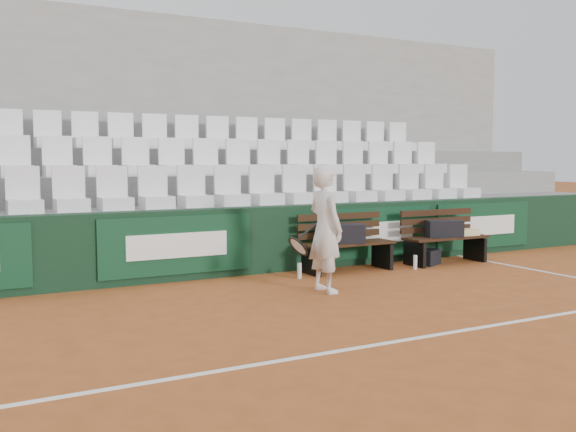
{
  "coord_description": "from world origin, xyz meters",
  "views": [
    {
      "loc": [
        -3.01,
        -4.73,
        1.71
      ],
      "look_at": [
        0.79,
        2.4,
        1.0
      ],
      "focal_mm": 40.0,
      "sensor_mm": 36.0,
      "label": 1
    }
  ],
  "objects_px": {
    "sports_bag_left": "(342,234)",
    "sports_bag_ground": "(429,257)",
    "water_bottle_far": "(415,262)",
    "tennis_player": "(325,229)",
    "bench_left": "(348,257)",
    "water_bottle_near": "(299,271)",
    "bench_right": "(446,250)",
    "sports_bag_right": "(444,229)"
  },
  "relations": [
    {
      "from": "sports_bag_left",
      "to": "sports_bag_ground",
      "type": "xyz_separation_m",
      "value": [
        1.65,
        -0.07,
        -0.47
      ]
    },
    {
      "from": "water_bottle_far",
      "to": "tennis_player",
      "type": "height_order",
      "value": "tennis_player"
    },
    {
      "from": "bench_left",
      "to": "water_bottle_near",
      "type": "height_order",
      "value": "bench_left"
    },
    {
      "from": "water_bottle_far",
      "to": "bench_right",
      "type": "bearing_deg",
      "value": 15.39
    },
    {
      "from": "sports_bag_left",
      "to": "sports_bag_ground",
      "type": "distance_m",
      "value": 1.72
    },
    {
      "from": "sports_bag_right",
      "to": "water_bottle_near",
      "type": "distance_m",
      "value": 2.77
    },
    {
      "from": "sports_bag_right",
      "to": "tennis_player",
      "type": "relative_size",
      "value": 0.35
    },
    {
      "from": "bench_right",
      "to": "sports_bag_right",
      "type": "distance_m",
      "value": 0.37
    },
    {
      "from": "bench_right",
      "to": "sports_bag_right",
      "type": "relative_size",
      "value": 2.57
    },
    {
      "from": "sports_bag_ground",
      "to": "water_bottle_far",
      "type": "bearing_deg",
      "value": -153.35
    },
    {
      "from": "sports_bag_left",
      "to": "sports_bag_right",
      "type": "bearing_deg",
      "value": -3.68
    },
    {
      "from": "water_bottle_near",
      "to": "bench_left",
      "type": "bearing_deg",
      "value": 10.78
    },
    {
      "from": "water_bottle_far",
      "to": "tennis_player",
      "type": "xyz_separation_m",
      "value": [
        -2.14,
        -0.8,
        0.71
      ]
    },
    {
      "from": "bench_right",
      "to": "sports_bag_right",
      "type": "height_order",
      "value": "sports_bag_right"
    },
    {
      "from": "sports_bag_right",
      "to": "water_bottle_far",
      "type": "bearing_deg",
      "value": -166.0
    },
    {
      "from": "bench_right",
      "to": "tennis_player",
      "type": "xyz_separation_m",
      "value": [
        -2.97,
        -1.03,
        0.6
      ]
    },
    {
      "from": "bench_right",
      "to": "water_bottle_far",
      "type": "xyz_separation_m",
      "value": [
        -0.82,
        -0.23,
        -0.11
      ]
    },
    {
      "from": "sports_bag_ground",
      "to": "water_bottle_far",
      "type": "distance_m",
      "value": 0.54
    },
    {
      "from": "bench_right",
      "to": "sports_bag_ground",
      "type": "relative_size",
      "value": 3.66
    },
    {
      "from": "bench_right",
      "to": "sports_bag_left",
      "type": "xyz_separation_m",
      "value": [
        -1.99,
        0.08,
        0.37
      ]
    },
    {
      "from": "water_bottle_near",
      "to": "sports_bag_right",
      "type": "bearing_deg",
      "value": 0.41
    },
    {
      "from": "bench_left",
      "to": "bench_right",
      "type": "bearing_deg",
      "value": -3.76
    },
    {
      "from": "water_bottle_far",
      "to": "sports_bag_right",
      "type": "bearing_deg",
      "value": 14.0
    },
    {
      "from": "sports_bag_left",
      "to": "water_bottle_near",
      "type": "bearing_deg",
      "value": -170.07
    },
    {
      "from": "bench_right",
      "to": "sports_bag_left",
      "type": "relative_size",
      "value": 2.24
    },
    {
      "from": "sports_bag_left",
      "to": "sports_bag_ground",
      "type": "height_order",
      "value": "sports_bag_left"
    },
    {
      "from": "bench_left",
      "to": "bench_right",
      "type": "height_order",
      "value": "same"
    },
    {
      "from": "sports_bag_ground",
      "to": "tennis_player",
      "type": "relative_size",
      "value": 0.25
    },
    {
      "from": "bench_right",
      "to": "tennis_player",
      "type": "bearing_deg",
      "value": -160.86
    },
    {
      "from": "sports_bag_left",
      "to": "water_bottle_near",
      "type": "xyz_separation_m",
      "value": [
        -0.81,
        -0.14,
        -0.48
      ]
    },
    {
      "from": "tennis_player",
      "to": "bench_left",
      "type": "bearing_deg",
      "value": 45.93
    },
    {
      "from": "bench_right",
      "to": "water_bottle_far",
      "type": "relative_size",
      "value": 6.69
    },
    {
      "from": "water_bottle_near",
      "to": "water_bottle_far",
      "type": "distance_m",
      "value": 1.99
    },
    {
      "from": "water_bottle_near",
      "to": "bench_right",
      "type": "bearing_deg",
      "value": 1.22
    },
    {
      "from": "sports_bag_right",
      "to": "water_bottle_far",
      "type": "xyz_separation_m",
      "value": [
        -0.75,
        -0.19,
        -0.47
      ]
    },
    {
      "from": "bench_right",
      "to": "sports_bag_left",
      "type": "height_order",
      "value": "sports_bag_left"
    },
    {
      "from": "sports_bag_ground",
      "to": "tennis_player",
      "type": "height_order",
      "value": "tennis_player"
    },
    {
      "from": "sports_bag_right",
      "to": "bench_left",
      "type": "bearing_deg",
      "value": 174.79
    },
    {
      "from": "water_bottle_far",
      "to": "sports_bag_left",
      "type": "bearing_deg",
      "value": 165.16
    },
    {
      "from": "bench_left",
      "to": "sports_bag_ground",
      "type": "xyz_separation_m",
      "value": [
        1.51,
        -0.11,
        -0.1
      ]
    },
    {
      "from": "bench_right",
      "to": "water_bottle_near",
      "type": "distance_m",
      "value": 2.81
    },
    {
      "from": "bench_left",
      "to": "sports_bag_right",
      "type": "bearing_deg",
      "value": -5.21
    }
  ]
}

